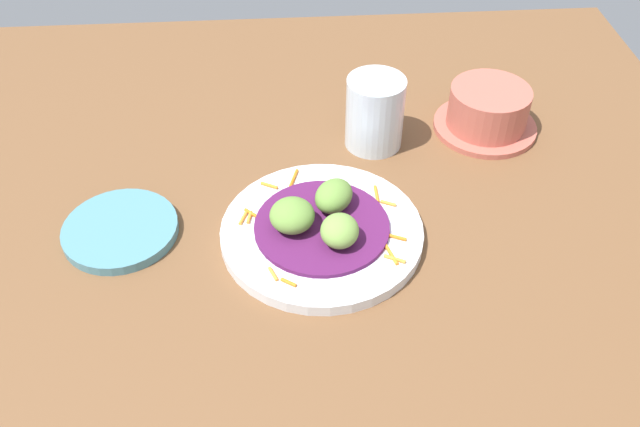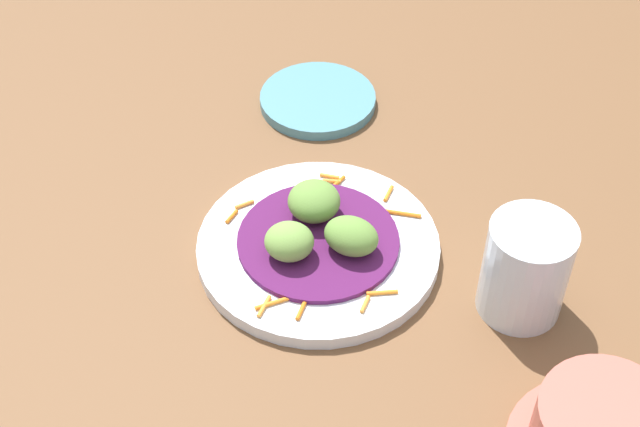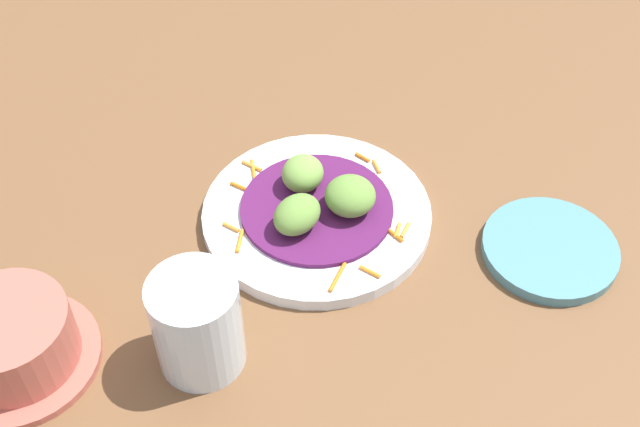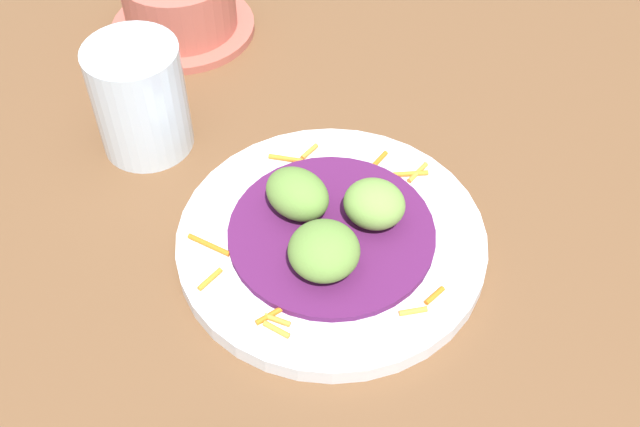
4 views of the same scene
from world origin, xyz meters
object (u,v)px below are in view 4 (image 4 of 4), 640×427
(main_plate, at_px, (331,241))
(guac_scoop_center, at_px, (324,251))
(water_glass, at_px, (140,99))
(guac_scoop_left, at_px, (297,194))
(guac_scoop_right, at_px, (374,204))
(terracotta_bowl, at_px, (180,5))

(main_plate, distance_m, guac_scoop_center, 0.05)
(water_glass, bearing_deg, guac_scoop_left, 65.65)
(main_plate, relative_size, guac_scoop_left, 4.45)
(guac_scoop_center, bearing_deg, water_glass, -123.23)
(main_plate, bearing_deg, guac_scoop_right, 121.47)
(guac_scoop_right, distance_m, terracotta_bowl, 0.32)
(guac_scoop_right, bearing_deg, water_glass, -107.58)
(guac_scoop_left, distance_m, guac_scoop_right, 0.06)
(guac_scoop_center, distance_m, guac_scoop_right, 0.06)
(main_plate, relative_size, guac_scoop_center, 4.56)
(guac_scoop_left, bearing_deg, guac_scoop_right, 91.47)
(guac_scoop_left, distance_m, guac_scoop_center, 0.06)
(main_plate, distance_m, water_glass, 0.20)
(terracotta_bowl, height_order, water_glass, water_glass)
(main_plate, distance_m, guac_scoop_right, 0.04)
(guac_scoop_center, bearing_deg, terracotta_bowl, -144.25)
(guac_scoop_left, distance_m, water_glass, 0.16)
(main_plate, xyz_separation_m, water_glass, (-0.08, -0.18, 0.04))
(guac_scoop_left, relative_size, water_glass, 0.54)
(guac_scoop_right, bearing_deg, guac_scoop_center, -28.53)
(guac_scoop_center, bearing_deg, guac_scoop_right, 151.47)
(guac_scoop_center, distance_m, water_glass, 0.21)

